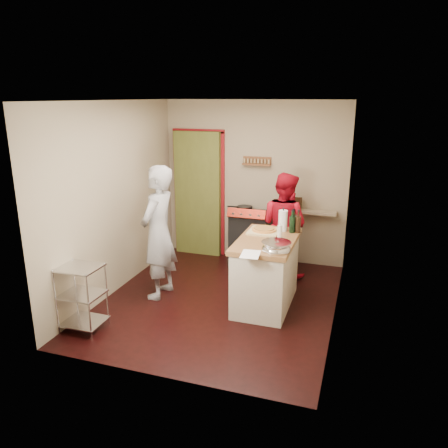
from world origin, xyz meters
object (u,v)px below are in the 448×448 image
Objects in this scene: stove at (251,238)px; person_red at (284,225)px; person_stripe at (158,233)px; island at (266,270)px; wire_shelving at (81,295)px.

stove is 0.64× the size of person_red.
person_stripe is at bearing 66.16° from person_red.
stove is 0.70m from person_red.
stove is at bearing 151.86° from person_stripe.
island is (0.56, -1.32, 0.03)m from stove.
wire_shelving is at bearing -116.85° from stove.
island reaches higher than wire_shelving.
person_red is (0.57, -0.22, 0.34)m from stove.
wire_shelving is 3.08m from person_red.
stove reaches higher than wire_shelving.
person_stripe is at bearing -172.96° from island.
island is 1.14m from person_red.
person_stripe is (-1.44, -0.18, 0.42)m from island.
person_red is (0.01, 1.10, 0.31)m from island.
wire_shelving is 0.58× the size of island.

